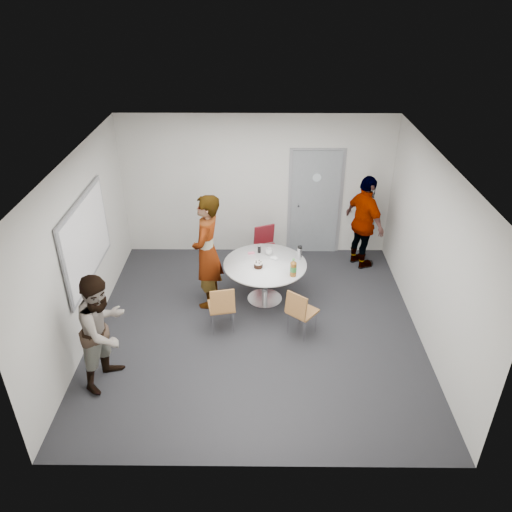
{
  "coord_description": "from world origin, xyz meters",
  "views": [
    {
      "loc": [
        0.06,
        -6.17,
        4.85
      ],
      "look_at": [
        0.01,
        0.25,
        1.15
      ],
      "focal_mm": 35.0,
      "sensor_mm": 36.0,
      "label": 1
    }
  ],
  "objects_px": {
    "chair_near_right": "(300,310)",
    "door": "(315,203)",
    "whiteboard": "(86,239)",
    "chair_near_left": "(222,305)",
    "table": "(267,269)",
    "person_left": "(104,330)",
    "person_right": "(364,223)",
    "person_main": "(207,252)",
    "chair_far": "(266,244)"
  },
  "relations": [
    {
      "from": "chair_near_right",
      "to": "person_right",
      "type": "distance_m",
      "value": 2.51
    },
    {
      "from": "door",
      "to": "chair_far",
      "type": "relative_size",
      "value": 2.51
    },
    {
      "from": "door",
      "to": "chair_near_left",
      "type": "relative_size",
      "value": 2.64
    },
    {
      "from": "table",
      "to": "chair_far",
      "type": "distance_m",
      "value": 1.03
    },
    {
      "from": "person_right",
      "to": "table",
      "type": "bearing_deg",
      "value": 97.38
    },
    {
      "from": "whiteboard",
      "to": "chair_near_right",
      "type": "distance_m",
      "value": 3.29
    },
    {
      "from": "door",
      "to": "person_main",
      "type": "height_order",
      "value": "door"
    },
    {
      "from": "door",
      "to": "person_left",
      "type": "relative_size",
      "value": 1.3
    },
    {
      "from": "chair_near_left",
      "to": "person_right",
      "type": "xyz_separation_m",
      "value": [
        2.45,
        2.02,
        0.4
      ]
    },
    {
      "from": "chair_near_left",
      "to": "chair_far",
      "type": "relative_size",
      "value": 0.95
    },
    {
      "from": "table",
      "to": "chair_far",
      "type": "bearing_deg",
      "value": 89.88
    },
    {
      "from": "whiteboard",
      "to": "chair_far",
      "type": "height_order",
      "value": "whiteboard"
    },
    {
      "from": "whiteboard",
      "to": "chair_near_right",
      "type": "relative_size",
      "value": 2.42
    },
    {
      "from": "table",
      "to": "person_main",
      "type": "xyz_separation_m",
      "value": [
        -0.95,
        -0.07,
        0.35
      ]
    },
    {
      "from": "door",
      "to": "chair_far",
      "type": "distance_m",
      "value": 1.26
    },
    {
      "from": "door",
      "to": "person_left",
      "type": "xyz_separation_m",
      "value": [
        -3.05,
        -3.59,
        -0.21
      ]
    },
    {
      "from": "person_right",
      "to": "person_main",
      "type": "bearing_deg",
      "value": 88.47
    },
    {
      "from": "chair_near_left",
      "to": "table",
      "type": "bearing_deg",
      "value": 39.52
    },
    {
      "from": "door",
      "to": "table",
      "type": "distance_m",
      "value": 1.99
    },
    {
      "from": "table",
      "to": "person_main",
      "type": "relative_size",
      "value": 0.7
    },
    {
      "from": "person_main",
      "to": "person_right",
      "type": "distance_m",
      "value": 3.0
    },
    {
      "from": "table",
      "to": "chair_near_right",
      "type": "bearing_deg",
      "value": -62.83
    },
    {
      "from": "door",
      "to": "chair_near_left",
      "type": "height_order",
      "value": "door"
    },
    {
      "from": "table",
      "to": "chair_near_left",
      "type": "bearing_deg",
      "value": -128.81
    },
    {
      "from": "whiteboard",
      "to": "chair_far",
      "type": "relative_size",
      "value": 2.25
    },
    {
      "from": "table",
      "to": "person_main",
      "type": "bearing_deg",
      "value": -175.63
    },
    {
      "from": "chair_near_right",
      "to": "person_main",
      "type": "height_order",
      "value": "person_main"
    },
    {
      "from": "door",
      "to": "whiteboard",
      "type": "xyz_separation_m",
      "value": [
        -3.56,
        -2.28,
        0.42
      ]
    },
    {
      "from": "chair_far",
      "to": "person_left",
      "type": "xyz_separation_m",
      "value": [
        -2.13,
        -2.9,
        0.3
      ]
    },
    {
      "from": "chair_near_left",
      "to": "person_left",
      "type": "relative_size",
      "value": 0.49
    },
    {
      "from": "whiteboard",
      "to": "chair_near_left",
      "type": "height_order",
      "value": "whiteboard"
    },
    {
      "from": "whiteboard",
      "to": "table",
      "type": "distance_m",
      "value": 2.83
    },
    {
      "from": "chair_near_right",
      "to": "door",
      "type": "bearing_deg",
      "value": 120.19
    },
    {
      "from": "chair_near_right",
      "to": "chair_far",
      "type": "xyz_separation_m",
      "value": [
        -0.48,
        1.96,
        0.04
      ]
    },
    {
      "from": "table",
      "to": "person_main",
      "type": "distance_m",
      "value": 1.02
    },
    {
      "from": "chair_near_left",
      "to": "chair_near_right",
      "type": "height_order",
      "value": "chair_near_left"
    },
    {
      "from": "door",
      "to": "person_main",
      "type": "xyz_separation_m",
      "value": [
        -1.87,
        -1.79,
        -0.06
      ]
    },
    {
      "from": "whiteboard",
      "to": "chair_near_left",
      "type": "xyz_separation_m",
      "value": [
        1.96,
        -0.28,
        -0.96
      ]
    },
    {
      "from": "chair_near_right",
      "to": "person_main",
      "type": "bearing_deg",
      "value": -171.47
    },
    {
      "from": "chair_near_left",
      "to": "chair_far",
      "type": "height_order",
      "value": "chair_far"
    },
    {
      "from": "whiteboard",
      "to": "person_left",
      "type": "xyz_separation_m",
      "value": [
        0.51,
        -1.3,
        -0.63
      ]
    },
    {
      "from": "chair_near_left",
      "to": "chair_near_right",
      "type": "bearing_deg",
      "value": -16.15
    },
    {
      "from": "chair_near_left",
      "to": "person_main",
      "type": "bearing_deg",
      "value": 97.66
    },
    {
      "from": "chair_near_left",
      "to": "person_main",
      "type": "relative_size",
      "value": 0.42
    },
    {
      "from": "person_main",
      "to": "person_left",
      "type": "height_order",
      "value": "person_main"
    },
    {
      "from": "chair_far",
      "to": "chair_near_right",
      "type": "bearing_deg",
      "value": 81.26
    },
    {
      "from": "table",
      "to": "chair_near_left",
      "type": "xyz_separation_m",
      "value": [
        -0.68,
        -0.85,
        -0.13
      ]
    },
    {
      "from": "whiteboard",
      "to": "table",
      "type": "bearing_deg",
      "value": 12.18
    },
    {
      "from": "door",
      "to": "table",
      "type": "height_order",
      "value": "door"
    },
    {
      "from": "table",
      "to": "chair_near_left",
      "type": "distance_m",
      "value": 1.09
    }
  ]
}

